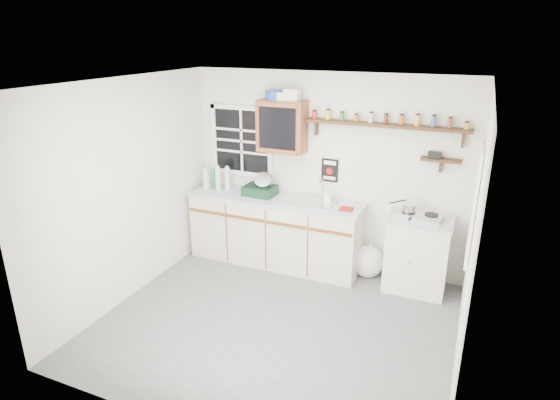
% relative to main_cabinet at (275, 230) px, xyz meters
% --- Properties ---
extents(room, '(3.64, 3.24, 2.54)m').
position_rel_main_cabinet_xyz_m(room, '(0.58, -1.30, 0.79)').
color(room, '#535355').
rests_on(room, ground).
extents(main_cabinet, '(2.31, 0.63, 0.92)m').
position_rel_main_cabinet_xyz_m(main_cabinet, '(0.00, 0.00, 0.00)').
color(main_cabinet, '#BCB79C').
rests_on(main_cabinet, floor).
extents(right_cabinet, '(0.73, 0.57, 0.91)m').
position_rel_main_cabinet_xyz_m(right_cabinet, '(1.83, 0.03, -0.01)').
color(right_cabinet, silver).
rests_on(right_cabinet, floor).
extents(sink, '(0.52, 0.44, 0.29)m').
position_rel_main_cabinet_xyz_m(sink, '(0.54, 0.01, 0.47)').
color(sink, '#BABBBF').
rests_on(sink, main_cabinet).
extents(upper_cabinet, '(0.60, 0.32, 0.65)m').
position_rel_main_cabinet_xyz_m(upper_cabinet, '(0.03, 0.14, 1.36)').
color(upper_cabinet, brown).
rests_on(upper_cabinet, wall_back).
extents(upper_cabinet_clutter, '(0.44, 0.24, 0.14)m').
position_rel_main_cabinet_xyz_m(upper_cabinet_clutter, '(0.02, 0.14, 1.75)').
color(upper_cabinet_clutter, '#17389B').
rests_on(upper_cabinet_clutter, upper_cabinet).
extents(spice_shelf, '(1.91, 0.18, 0.35)m').
position_rel_main_cabinet_xyz_m(spice_shelf, '(1.31, 0.21, 1.47)').
color(spice_shelf, black).
rests_on(spice_shelf, wall_back).
extents(secondary_shelf, '(0.45, 0.16, 0.24)m').
position_rel_main_cabinet_xyz_m(secondary_shelf, '(1.94, 0.22, 1.12)').
color(secondary_shelf, black).
rests_on(secondary_shelf, wall_back).
extents(warning_sign, '(0.22, 0.02, 0.30)m').
position_rel_main_cabinet_xyz_m(warning_sign, '(0.63, 0.29, 0.82)').
color(warning_sign, black).
rests_on(warning_sign, wall_back).
extents(window_back, '(0.93, 0.03, 0.98)m').
position_rel_main_cabinet_xyz_m(window_back, '(-0.62, 0.29, 1.09)').
color(window_back, black).
rests_on(window_back, wall_back).
extents(window_right, '(0.03, 0.78, 1.08)m').
position_rel_main_cabinet_xyz_m(window_right, '(2.37, -0.75, 0.99)').
color(window_right, black).
rests_on(window_right, wall_back).
extents(water_bottles, '(0.39, 0.15, 0.35)m').
position_rel_main_cabinet_xyz_m(water_bottles, '(-0.87, 0.01, 0.61)').
color(water_bottles, silver).
rests_on(water_bottles, main_cabinet).
extents(dish_rack, '(0.42, 0.32, 0.31)m').
position_rel_main_cabinet_xyz_m(dish_rack, '(-0.21, 0.01, 0.56)').
color(dish_rack, black).
rests_on(dish_rack, main_cabinet).
extents(soap_bottle, '(0.10, 0.10, 0.17)m').
position_rel_main_cabinet_xyz_m(soap_bottle, '(0.68, 0.05, 0.55)').
color(soap_bottle, silver).
rests_on(soap_bottle, main_cabinet).
extents(rag, '(0.17, 0.15, 0.02)m').
position_rel_main_cabinet_xyz_m(rag, '(0.97, -0.08, 0.47)').
color(rag, maroon).
rests_on(rag, main_cabinet).
extents(hotplate, '(0.54, 0.33, 0.07)m').
position_rel_main_cabinet_xyz_m(hotplate, '(1.82, 0.01, 0.48)').
color(hotplate, '#BABBBF').
rests_on(hotplate, right_cabinet).
extents(saucepan, '(0.33, 0.25, 0.16)m').
position_rel_main_cabinet_xyz_m(saucepan, '(1.68, 0.01, 0.56)').
color(saucepan, '#BABBBF').
rests_on(saucepan, hotplate).
extents(trash_bag, '(0.41, 0.37, 0.47)m').
position_rel_main_cabinet_xyz_m(trash_bag, '(1.24, 0.10, -0.26)').
color(trash_bag, silver).
rests_on(trash_bag, floor).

